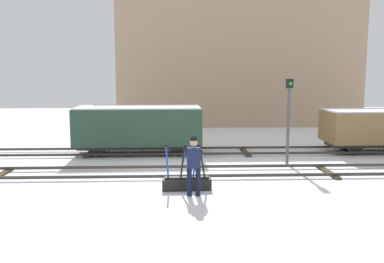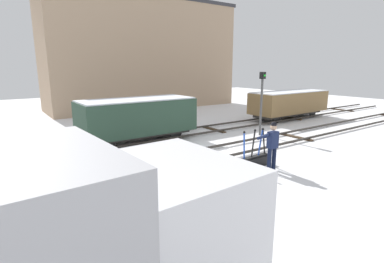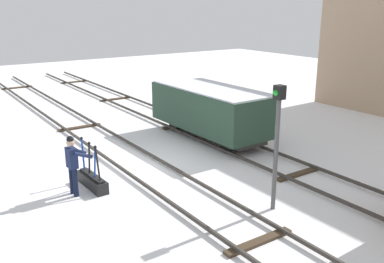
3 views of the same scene
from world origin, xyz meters
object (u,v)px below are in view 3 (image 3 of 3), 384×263
signal_post (277,134)px  switch_lever_frame (92,180)px  rail_worker (73,162)px  freight_car_back_track (211,109)px

signal_post → switch_lever_frame: bearing=-139.6°
switch_lever_frame → rail_worker: size_ratio=0.85×
rail_worker → signal_post: 5.78m
rail_worker → signal_post: size_ratio=0.53×
rail_worker → freight_car_back_track: freight_car_back_track is taller
switch_lever_frame → freight_car_back_track: (-1.98, 5.93, 1.00)m
rail_worker → freight_car_back_track: (-2.17, 6.54, 0.24)m
switch_lever_frame → freight_car_back_track: freight_car_back_track is taller
switch_lever_frame → signal_post: signal_post is taller
switch_lever_frame → rail_worker: 0.99m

